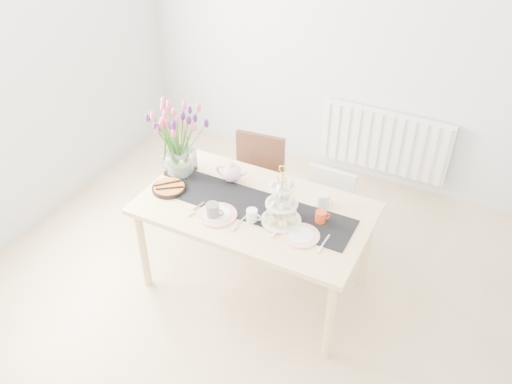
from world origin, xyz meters
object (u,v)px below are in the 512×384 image
at_px(tulip_vase, 176,129).
at_px(mug_grey, 213,211).
at_px(tart_tin, 169,188).
at_px(cream_jug, 322,199).
at_px(chair_brown, 256,178).
at_px(cake_stand, 281,208).
at_px(teapot, 232,173).
at_px(radiator, 384,142).
at_px(plate_right, 301,236).
at_px(mug_white, 252,215).
at_px(chair_white, 325,210).
at_px(dining_table, 255,215).
at_px(mug_orange, 321,217).
at_px(plate_left, 218,215).

relative_size(tulip_vase, mug_grey, 6.31).
bearing_deg(tart_tin, cream_jug, 17.61).
height_order(chair_brown, mug_grey, mug_grey).
distance_m(cake_stand, teapot, 0.58).
bearing_deg(mug_grey, teapot, 95.65).
distance_m(radiator, plate_right, 1.92).
bearing_deg(tulip_vase, cake_stand, -11.36).
distance_m(mug_white, plate_right, 0.36).
bearing_deg(chair_brown, chair_white, -12.80).
height_order(dining_table, cream_jug, cream_jug).
relative_size(dining_table, mug_grey, 14.82).
bearing_deg(mug_orange, chair_brown, 105.82).
bearing_deg(plate_left, mug_grey, -127.20).
bearing_deg(teapot, mug_white, -47.36).
distance_m(teapot, plate_right, 0.77).
bearing_deg(chair_white, chair_brown, 173.87).
bearing_deg(chair_white, radiator, 84.80).
relative_size(chair_brown, mug_orange, 9.55).
xyz_separation_m(cake_stand, mug_orange, (0.24, 0.11, -0.07)).
xyz_separation_m(cake_stand, mug_white, (-0.18, -0.08, -0.07)).
height_order(chair_white, mug_grey, mug_grey).
height_order(cream_jug, plate_left, cream_jug).
distance_m(radiator, tart_tin, 2.17).
bearing_deg(cream_jug, mug_grey, -138.75).
height_order(teapot, mug_grey, teapot).
bearing_deg(cake_stand, teapot, 153.47).
bearing_deg(tulip_vase, chair_white, 23.36).
bearing_deg(mug_grey, dining_table, 43.19).
height_order(tart_tin, mug_grey, mug_grey).
relative_size(chair_brown, cake_stand, 2.13).
height_order(tulip_vase, plate_left, tulip_vase).
bearing_deg(mug_grey, plate_right, 2.22).
xyz_separation_m(dining_table, mug_grey, (-0.20, -0.23, 0.13)).
distance_m(chair_white, teapot, 0.81).
distance_m(mug_grey, mug_white, 0.27).
bearing_deg(tart_tin, mug_white, -3.52).
distance_m(chair_white, cake_stand, 0.76).
distance_m(tulip_vase, mug_white, 0.85).
bearing_deg(chair_brown, tart_tin, -119.29).
bearing_deg(plate_left, radiator, 71.99).
xyz_separation_m(cream_jug, mug_grey, (-0.61, -0.46, 0.01)).
bearing_deg(chair_brown, plate_left, -86.43).
distance_m(tulip_vase, tart_tin, 0.43).
relative_size(dining_table, chair_white, 2.11).
bearing_deg(plate_left, tart_tin, 167.64).
relative_size(chair_brown, tulip_vase, 1.24).
height_order(cream_jug, mug_orange, cream_jug).
xyz_separation_m(cream_jug, mug_white, (-0.36, -0.38, -0.00)).
height_order(radiator, chair_brown, chair_brown).
distance_m(chair_white, cream_jug, 0.50).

